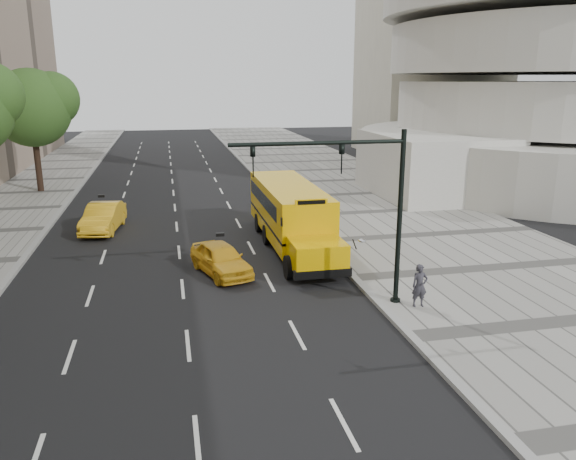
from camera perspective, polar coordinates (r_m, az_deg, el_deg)
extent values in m
plane|color=black|center=(27.52, -8.92, -2.11)|extent=(140.00, 140.00, 0.00)
cube|color=gray|center=(30.52, 14.16, -0.54)|extent=(12.00, 140.00, 0.15)
cube|color=gray|center=(28.42, 3.23, -1.24)|extent=(0.30, 140.00, 0.15)
cube|color=gray|center=(28.27, -25.35, -2.80)|extent=(0.30, 140.00, 0.15)
cylinder|color=silver|center=(51.38, 25.67, 6.82)|extent=(32.00, 32.00, 4.00)
cylinder|color=silver|center=(51.07, 26.20, 11.36)|extent=(26.00, 26.00, 3.60)
cylinder|color=silver|center=(51.08, 26.76, 16.04)|extent=(27.60, 27.60, 3.60)
cube|color=silver|center=(41.07, 14.53, 6.39)|extent=(8.00, 10.00, 4.40)
cylinder|color=black|center=(44.70, -24.14, 6.90)|extent=(0.44, 0.44, 5.43)
sphere|color=#254617|center=(44.43, -24.61, 11.22)|extent=(5.49, 5.49, 5.49)
sphere|color=#254617|center=(44.44, -22.85, 12.18)|extent=(3.84, 3.84, 3.84)
sphere|color=#254617|center=(44.30, -26.06, 10.53)|extent=(3.57, 3.57, 3.57)
cube|color=#E9AD00|center=(28.08, 0.07, 2.17)|extent=(2.50, 9.00, 2.45)
cube|color=#E9AD00|center=(23.09, 2.98, -2.44)|extent=(2.20, 2.00, 1.10)
cube|color=black|center=(22.46, 3.54, -4.43)|extent=(2.38, 0.25, 0.35)
cube|color=black|center=(28.20, 0.07, 1.13)|extent=(2.52, 9.00, 0.12)
cube|color=black|center=(23.76, 2.35, 0.96)|extent=(2.05, 0.10, 0.90)
cube|color=black|center=(28.45, -0.14, 3.32)|extent=(2.52, 7.50, 0.70)
cube|color=#E9AD00|center=(23.57, 2.38, 2.84)|extent=(1.40, 0.12, 0.28)
ellipsoid|color=silver|center=(22.03, 7.77, -1.25)|extent=(0.32, 0.32, 0.14)
cylinder|color=black|center=(22.20, 6.98, -1.63)|extent=(0.36, 0.47, 0.58)
cylinder|color=black|center=(23.30, 0.07, -3.81)|extent=(0.30, 1.00, 1.00)
cylinder|color=black|center=(23.85, 5.39, -3.42)|extent=(0.30, 1.00, 1.00)
cylinder|color=black|center=(28.18, -2.17, -0.47)|extent=(0.30, 1.00, 1.00)
cylinder|color=black|center=(28.64, 2.28, -0.22)|extent=(0.30, 1.00, 1.00)
cylinder|color=black|center=(30.56, -2.99, 0.75)|extent=(0.30, 1.00, 1.00)
cylinder|color=black|center=(30.99, 1.13, 0.97)|extent=(0.30, 1.00, 1.00)
imported|color=gold|center=(23.99, -6.84, -2.92)|extent=(2.71, 4.25, 1.35)
imported|color=gold|center=(32.21, -18.27, 1.22)|extent=(2.22, 4.77, 1.51)
imported|color=#302F37|center=(20.59, 13.23, -5.52)|extent=(0.59, 0.41, 1.56)
cylinder|color=black|center=(20.21, 11.26, 0.93)|extent=(0.18, 0.18, 6.40)
cylinder|color=black|center=(21.15, 10.83, -7.17)|extent=(0.36, 0.36, 0.25)
cylinder|color=black|center=(18.73, 3.13, 8.81)|extent=(6.00, 0.14, 0.14)
imported|color=black|center=(19.02, 5.45, 7.20)|extent=(0.16, 0.20, 1.00)
imported|color=black|center=(18.35, -3.58, 6.95)|extent=(0.16, 0.20, 1.00)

